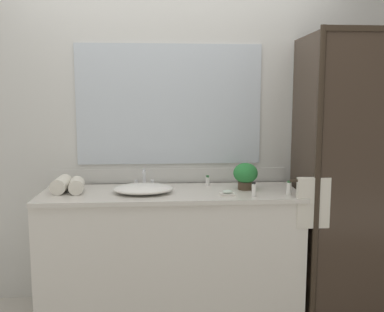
{
  "coord_description": "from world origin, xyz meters",
  "views": [
    {
      "loc": [
        -0.05,
        -2.93,
        1.55
      ],
      "look_at": [
        0.15,
        0.0,
        1.15
      ],
      "focal_mm": 39.89,
      "sensor_mm": 36.0,
      "label": 1
    }
  ],
  "objects_px": {
    "potted_plant": "(246,175)",
    "rolled_towel_near_edge": "(61,184)",
    "amenity_bottle_conditioner": "(289,188)",
    "sink_basin": "(143,189)",
    "soap_dish": "(227,193)",
    "amenity_bottle_lotion": "(254,190)",
    "faucet": "(144,182)",
    "rolled_towel_middle": "(77,185)",
    "amenity_bottle_shampoo": "(208,181)"
  },
  "relations": [
    {
      "from": "potted_plant",
      "to": "rolled_towel_near_edge",
      "type": "distance_m",
      "value": 1.3
    },
    {
      "from": "potted_plant",
      "to": "amenity_bottle_conditioner",
      "type": "bearing_deg",
      "value": -36.8
    },
    {
      "from": "sink_basin",
      "to": "soap_dish",
      "type": "height_order",
      "value": "sink_basin"
    },
    {
      "from": "rolled_towel_near_edge",
      "to": "amenity_bottle_lotion",
      "type": "bearing_deg",
      "value": -10.1
    },
    {
      "from": "potted_plant",
      "to": "soap_dish",
      "type": "xyz_separation_m",
      "value": [
        -0.16,
        -0.18,
        -0.09
      ]
    },
    {
      "from": "amenity_bottle_conditioner",
      "to": "amenity_bottle_lotion",
      "type": "relative_size",
      "value": 0.98
    },
    {
      "from": "faucet",
      "to": "rolled_towel_middle",
      "type": "xyz_separation_m",
      "value": [
        -0.46,
        -0.13,
        0.01
      ]
    },
    {
      "from": "faucet",
      "to": "soap_dish",
      "type": "relative_size",
      "value": 1.7
    },
    {
      "from": "sink_basin",
      "to": "rolled_towel_near_edge",
      "type": "distance_m",
      "value": 0.58
    },
    {
      "from": "faucet",
      "to": "soap_dish",
      "type": "xyz_separation_m",
      "value": [
        0.57,
        -0.28,
        -0.03
      ]
    },
    {
      "from": "soap_dish",
      "to": "faucet",
      "type": "bearing_deg",
      "value": 154.14
    },
    {
      "from": "sink_basin",
      "to": "rolled_towel_middle",
      "type": "height_order",
      "value": "rolled_towel_middle"
    },
    {
      "from": "amenity_bottle_shampoo",
      "to": "amenity_bottle_lotion",
      "type": "relative_size",
      "value": 0.8
    },
    {
      "from": "sink_basin",
      "to": "potted_plant",
      "type": "height_order",
      "value": "potted_plant"
    },
    {
      "from": "sink_basin",
      "to": "amenity_bottle_shampoo",
      "type": "xyz_separation_m",
      "value": [
        0.47,
        0.21,
        0.01
      ]
    },
    {
      "from": "sink_basin",
      "to": "amenity_bottle_lotion",
      "type": "relative_size",
      "value": 4.25
    },
    {
      "from": "potted_plant",
      "to": "rolled_towel_near_edge",
      "type": "xyz_separation_m",
      "value": [
        -1.3,
        0.01,
        -0.05
      ]
    },
    {
      "from": "faucet",
      "to": "soap_dish",
      "type": "bearing_deg",
      "value": -25.86
    },
    {
      "from": "sink_basin",
      "to": "rolled_towel_middle",
      "type": "xyz_separation_m",
      "value": [
        -0.46,
        0.04,
        0.02
      ]
    },
    {
      "from": "amenity_bottle_shampoo",
      "to": "rolled_towel_middle",
      "type": "height_order",
      "value": "rolled_towel_middle"
    },
    {
      "from": "potted_plant",
      "to": "rolled_towel_middle",
      "type": "distance_m",
      "value": 1.19
    },
    {
      "from": "rolled_towel_middle",
      "to": "sink_basin",
      "type": "bearing_deg",
      "value": -5.25
    },
    {
      "from": "sink_basin",
      "to": "amenity_bottle_conditioner",
      "type": "xyz_separation_m",
      "value": [
        0.99,
        -0.13,
        0.02
      ]
    },
    {
      "from": "faucet",
      "to": "amenity_bottle_shampoo",
      "type": "bearing_deg",
      "value": 5.37
    },
    {
      "from": "potted_plant",
      "to": "amenity_bottle_shampoo",
      "type": "bearing_deg",
      "value": 150.62
    },
    {
      "from": "faucet",
      "to": "rolled_towel_middle",
      "type": "height_order",
      "value": "faucet"
    },
    {
      "from": "faucet",
      "to": "rolled_towel_middle",
      "type": "relative_size",
      "value": 0.9
    },
    {
      "from": "amenity_bottle_conditioner",
      "to": "faucet",
      "type": "bearing_deg",
      "value": 163.33
    },
    {
      "from": "faucet",
      "to": "potted_plant",
      "type": "bearing_deg",
      "value": -7.89
    },
    {
      "from": "sink_basin",
      "to": "rolled_towel_near_edge",
      "type": "height_order",
      "value": "rolled_towel_near_edge"
    },
    {
      "from": "faucet",
      "to": "amenity_bottle_lotion",
      "type": "xyz_separation_m",
      "value": [
        0.74,
        -0.33,
        0.0
      ]
    },
    {
      "from": "soap_dish",
      "to": "amenity_bottle_conditioner",
      "type": "height_order",
      "value": "amenity_bottle_conditioner"
    },
    {
      "from": "amenity_bottle_conditioner",
      "to": "amenity_bottle_shampoo",
      "type": "height_order",
      "value": "amenity_bottle_conditioner"
    },
    {
      "from": "potted_plant",
      "to": "rolled_towel_near_edge",
      "type": "relative_size",
      "value": 0.83
    },
    {
      "from": "faucet",
      "to": "amenity_bottle_conditioner",
      "type": "distance_m",
      "value": 1.03
    },
    {
      "from": "faucet",
      "to": "amenity_bottle_conditioner",
      "type": "height_order",
      "value": "faucet"
    },
    {
      "from": "amenity_bottle_lotion",
      "to": "rolled_towel_middle",
      "type": "height_order",
      "value": "rolled_towel_middle"
    },
    {
      "from": "amenity_bottle_conditioner",
      "to": "rolled_towel_middle",
      "type": "distance_m",
      "value": 1.46
    },
    {
      "from": "amenity_bottle_shampoo",
      "to": "rolled_towel_near_edge",
      "type": "height_order",
      "value": "rolled_towel_near_edge"
    },
    {
      "from": "potted_plant",
      "to": "amenity_bottle_lotion",
      "type": "height_order",
      "value": "potted_plant"
    },
    {
      "from": "rolled_towel_middle",
      "to": "amenity_bottle_lotion",
      "type": "bearing_deg",
      "value": -9.55
    },
    {
      "from": "amenity_bottle_conditioner",
      "to": "rolled_towel_middle",
      "type": "height_order",
      "value": "rolled_towel_middle"
    },
    {
      "from": "soap_dish",
      "to": "rolled_towel_middle",
      "type": "bearing_deg",
      "value": 171.72
    },
    {
      "from": "amenity_bottle_conditioner",
      "to": "rolled_towel_middle",
      "type": "xyz_separation_m",
      "value": [
        -1.45,
        0.17,
        0.0
      ]
    },
    {
      "from": "sink_basin",
      "to": "faucet",
      "type": "height_order",
      "value": "faucet"
    },
    {
      "from": "amenity_bottle_conditioner",
      "to": "rolled_towel_near_edge",
      "type": "bearing_deg",
      "value": 172.67
    },
    {
      "from": "amenity_bottle_shampoo",
      "to": "amenity_bottle_lotion",
      "type": "xyz_separation_m",
      "value": [
        0.27,
        -0.37,
        0.01
      ]
    },
    {
      "from": "rolled_towel_near_edge",
      "to": "rolled_towel_middle",
      "type": "height_order",
      "value": "rolled_towel_near_edge"
    },
    {
      "from": "rolled_towel_near_edge",
      "to": "rolled_towel_middle",
      "type": "xyz_separation_m",
      "value": [
        0.11,
        -0.03,
        -0.0
      ]
    },
    {
      "from": "amenity_bottle_shampoo",
      "to": "rolled_towel_near_edge",
      "type": "distance_m",
      "value": 1.05
    }
  ]
}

